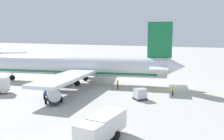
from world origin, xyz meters
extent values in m
cylinder|color=silver|center=(-4.56, 18.75, 3.50)|extent=(9.98, 36.11, 3.80)
cone|color=silver|center=(-1.17, -0.56, 3.90)|extent=(3.74, 3.71, 3.23)
cube|color=silver|center=(-13.22, 15.19, 2.83)|extent=(16.29, 5.90, 0.50)
cylinder|color=slate|center=(-10.83, 17.44, 1.63)|extent=(2.72, 3.53, 2.20)
cube|color=silver|center=(4.78, 18.36, 2.83)|extent=(16.70, 9.02, 0.50)
cylinder|color=slate|center=(1.77, 19.66, 1.63)|extent=(2.72, 3.53, 2.20)
cube|color=#19723F|center=(-1.71, 2.49, 8.65)|extent=(1.12, 4.40, 6.50)
cube|color=silver|center=(-1.71, 2.49, 3.90)|extent=(10.80, 4.95, 0.24)
cube|color=#19723F|center=(-4.56, 18.75, 2.46)|extent=(9.17, 32.54, 0.36)
cylinder|color=black|center=(-6.93, 32.22, 0.55)|extent=(0.54, 1.14, 1.10)
cylinder|color=gray|center=(-6.93, 32.22, 1.35)|extent=(0.20, 0.20, 0.50)
cylinder|color=black|center=(-6.86, 16.82, 0.55)|extent=(0.54, 1.14, 1.10)
cylinder|color=gray|center=(-6.86, 16.82, 1.35)|extent=(0.20, 0.20, 0.50)
cylinder|color=black|center=(-1.74, 17.72, 0.55)|extent=(0.54, 1.14, 1.10)
cylinder|color=gray|center=(-1.74, 17.72, 1.35)|extent=(0.20, 0.20, 0.50)
cube|color=white|center=(23.74, 63.13, 2.44)|extent=(10.40, 13.98, 0.43)
cube|color=white|center=(-29.34, 3.01, 1.50)|extent=(2.04, 2.39, 1.80)
cube|color=#192333|center=(-30.19, 3.11, 1.86)|extent=(0.29, 1.84, 0.94)
cube|color=white|center=(-26.24, 2.65, 1.54)|extent=(4.66, 2.70, 1.88)
cube|color=#262628|center=(-27.14, 2.76, 0.52)|extent=(6.38, 2.25, 0.16)
cylinder|color=black|center=(-26.37, 1.56, 0.45)|extent=(0.93, 0.38, 0.90)
cylinder|color=black|center=(-26.12, 3.74, 0.45)|extent=(0.93, 0.38, 0.90)
cube|color=#2659A5|center=(-15.84, 16.23, 1.50)|extent=(2.79, 2.84, 1.80)
cube|color=#192333|center=(-15.19, 16.78, 1.86)|extent=(1.25, 1.46, 0.94)
cylinder|color=silver|center=(-18.06, 14.36, 1.50)|extent=(4.07, 3.83, 1.80)
cube|color=#262628|center=(-17.37, 14.94, 0.52)|extent=(5.43, 4.92, 0.16)
cylinder|color=black|center=(-16.78, 16.88, 0.45)|extent=(0.87, 0.79, 0.90)
cylinder|color=black|center=(-15.36, 15.19, 0.45)|extent=(0.87, 0.79, 0.90)
cylinder|color=black|center=(-18.77, 15.20, 0.45)|extent=(0.87, 0.79, 0.90)
cylinder|color=black|center=(-17.35, 13.52, 0.45)|extent=(0.87, 0.79, 0.90)
cube|color=#333338|center=(-11.72, 3.30, 0.15)|extent=(2.47, 2.47, 0.30)
cube|color=silver|center=(-11.72, 3.30, 1.02)|extent=(2.18, 2.18, 1.45)
cube|color=silver|center=(-11.34, 3.68, 1.60)|extent=(1.55, 1.55, 0.56)
cylinder|color=#191E33|center=(-6.32, 8.86, 0.41)|extent=(0.14, 0.14, 0.81)
cylinder|color=#191E33|center=(-6.50, 8.85, 0.41)|extent=(0.14, 0.14, 0.81)
cube|color=orange|center=(-6.41, 8.85, 1.12)|extent=(0.45, 0.24, 0.61)
cube|color=silver|center=(-6.41, 8.85, 1.15)|extent=(0.46, 0.25, 0.06)
sphere|color=tan|center=(-6.41, 8.85, 1.53)|extent=(0.22, 0.22, 0.22)
cylinder|color=orange|center=(-6.14, 8.87, 1.15)|extent=(0.09, 0.09, 0.58)
cylinder|color=orange|center=(-6.68, 8.84, 1.15)|extent=(0.09, 0.09, 0.58)
cylinder|color=#191E33|center=(-7.49, -0.89, 0.40)|extent=(0.14, 0.14, 0.81)
cylinder|color=#191E33|center=(-7.32, -0.95, 0.40)|extent=(0.14, 0.14, 0.81)
cube|color=#CCE519|center=(-7.41, -0.92, 1.11)|extent=(0.49, 0.35, 0.61)
cube|color=silver|center=(-7.41, -0.92, 1.14)|extent=(0.50, 0.36, 0.06)
sphere|color=tan|center=(-7.41, -0.92, 1.53)|extent=(0.22, 0.22, 0.22)
cylinder|color=#CCE519|center=(-7.66, -0.83, 1.14)|extent=(0.09, 0.09, 0.58)
cylinder|color=#CCE519|center=(-7.15, -1.00, 1.14)|extent=(0.09, 0.09, 0.58)
cube|color=yellow|center=(-4.24, 13.75, 0.01)|extent=(0.30, 60.00, 0.01)
camera|label=1|loc=(-47.65, -6.41, 10.28)|focal=40.59mm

